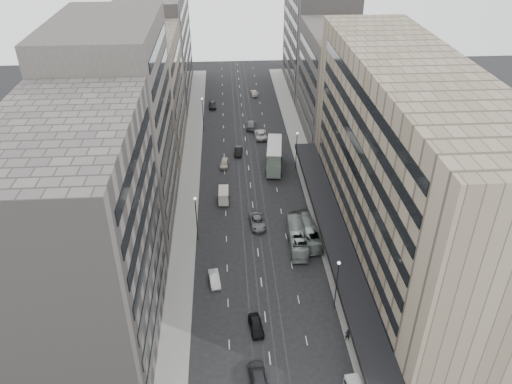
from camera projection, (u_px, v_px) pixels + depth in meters
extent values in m
plane|color=black|center=(262.00, 287.00, 73.08)|extent=(220.00, 220.00, 0.00)
cube|color=gray|center=(305.00, 162.00, 105.54)|extent=(4.00, 125.00, 0.15)
cube|color=gray|center=(191.00, 166.00, 104.18)|extent=(4.00, 125.00, 0.15)
cube|color=gray|center=(404.00, 166.00, 73.19)|extent=(15.00, 60.00, 30.00)
cube|color=black|center=(334.00, 229.00, 78.44)|extent=(4.40, 60.00, 0.50)
cube|color=#433F3A|center=(340.00, 84.00, 112.10)|extent=(15.00, 28.00, 24.00)
cube|color=#625D58|center=(317.00, 40.00, 136.51)|extent=(15.00, 32.00, 28.00)
cube|color=#625D58|center=(81.00, 245.00, 57.18)|extent=(15.00, 28.00, 30.00)
cube|color=#433F3A|center=(118.00, 130.00, 79.04)|extent=(15.00, 26.00, 34.00)
cube|color=#786D5D|center=(143.00, 96.00, 104.32)|extent=(15.00, 28.00, 25.00)
cube|color=#625D58|center=(158.00, 45.00, 131.53)|extent=(15.00, 38.00, 28.00)
cylinder|color=#262628|center=(336.00, 287.00, 67.28)|extent=(0.16, 0.16, 8.00)
sphere|color=silver|center=(339.00, 263.00, 65.12)|extent=(0.44, 0.44, 0.44)
cylinder|color=#262628|center=(296.00, 152.00, 101.22)|extent=(0.16, 0.16, 8.00)
sphere|color=silver|center=(297.00, 133.00, 99.06)|extent=(0.44, 0.44, 0.44)
cylinder|color=#262628|center=(197.00, 220.00, 80.61)|extent=(0.16, 0.16, 8.00)
sphere|color=silver|center=(195.00, 199.00, 78.45)|extent=(0.44, 0.44, 0.44)
cylinder|color=#262628|center=(203.00, 115.00, 117.10)|extent=(0.16, 0.16, 8.00)
sphere|color=silver|center=(202.00, 99.00, 114.94)|extent=(0.44, 0.44, 0.44)
imported|color=gray|center=(308.00, 232.00, 82.24)|extent=(3.08, 10.38, 2.85)
imported|color=#95A099|center=(297.00, 236.00, 80.99)|extent=(3.02, 11.23, 3.10)
cube|color=slate|center=(274.00, 161.00, 102.42)|extent=(4.02, 10.44, 2.60)
cube|color=slate|center=(274.00, 150.00, 101.14)|extent=(3.92, 10.03, 2.26)
cube|color=silver|center=(274.00, 145.00, 100.51)|extent=(4.02, 10.44, 0.14)
cylinder|color=black|center=(267.00, 175.00, 100.06)|extent=(0.45, 1.16, 1.13)
cylinder|color=black|center=(281.00, 175.00, 99.93)|extent=(0.45, 1.16, 1.13)
cylinder|color=black|center=(268.00, 158.00, 106.28)|extent=(0.45, 1.16, 1.13)
cylinder|color=black|center=(281.00, 158.00, 106.15)|extent=(0.45, 1.16, 1.13)
cube|color=beige|center=(224.00, 197.00, 92.11)|extent=(1.92, 4.09, 1.25)
cube|color=#BCB5AA|center=(223.00, 192.00, 91.52)|extent=(1.88, 4.01, 0.98)
cylinder|color=black|center=(219.00, 204.00, 91.27)|extent=(0.20, 0.65, 0.65)
cylinder|color=black|center=(229.00, 204.00, 91.33)|extent=(0.20, 0.65, 0.65)
cylinder|color=black|center=(219.00, 197.00, 93.54)|extent=(0.20, 0.65, 0.65)
cylinder|color=black|center=(229.00, 196.00, 93.60)|extent=(0.20, 0.65, 0.65)
imported|color=black|center=(256.00, 326.00, 65.68)|extent=(2.17, 4.41, 1.45)
imported|color=silver|center=(214.00, 279.00, 73.51)|extent=(1.98, 4.28, 1.36)
imported|color=slate|center=(258.00, 222.00, 85.75)|extent=(2.94, 5.59, 1.50)
imported|color=#262528|center=(258.00, 376.00, 58.93)|extent=(2.45, 5.22, 1.47)
imported|color=beige|center=(224.00, 163.00, 103.88)|extent=(2.28, 4.55, 1.49)
imported|color=black|center=(238.00, 151.00, 108.58)|extent=(2.04, 4.57, 1.46)
imported|color=silver|center=(261.00, 134.00, 115.68)|extent=(2.85, 5.93, 1.63)
imported|color=slate|center=(251.00, 125.00, 120.33)|extent=(2.71, 5.65, 1.59)
imported|color=#242427|center=(213.00, 105.00, 131.23)|extent=(2.03, 4.71, 1.58)
imported|color=#AFA591|center=(254.00, 93.00, 138.83)|extent=(1.76, 4.29, 1.38)
imported|color=black|center=(348.00, 335.00, 63.86)|extent=(0.72, 0.50, 1.88)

